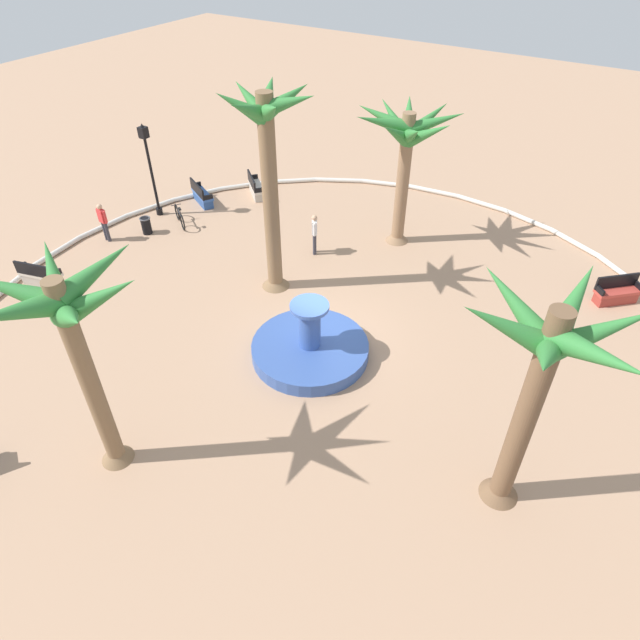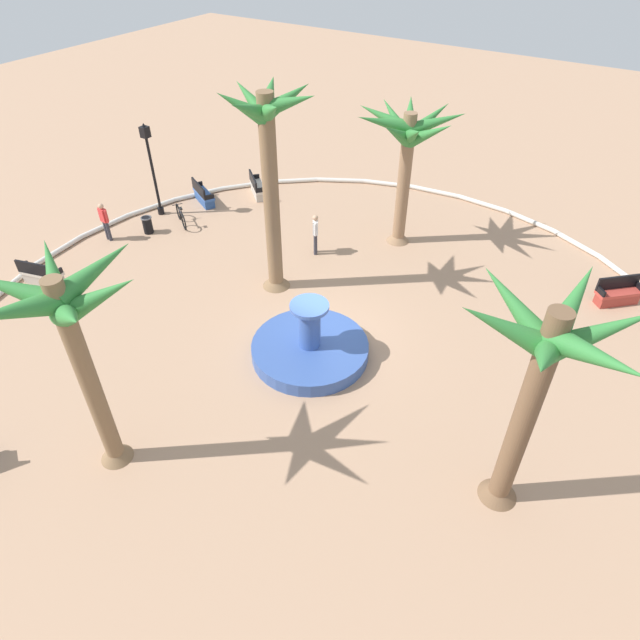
{
  "view_description": "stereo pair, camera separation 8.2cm",
  "coord_description": "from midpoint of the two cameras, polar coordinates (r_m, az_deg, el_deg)",
  "views": [
    {
      "loc": [
        11.49,
        7.03,
        11.76
      ],
      "look_at": [
        0.26,
        0.01,
        1.0
      ],
      "focal_mm": 30.71,
      "sensor_mm": 36.0,
      "label": 1
    },
    {
      "loc": [
        11.45,
        7.1,
        11.76
      ],
      "look_at": [
        0.26,
        0.01,
        1.0
      ],
      "focal_mm": 30.71,
      "sensor_mm": 36.0,
      "label": 2
    }
  ],
  "objects": [
    {
      "name": "trash_bin",
      "position": [
        24.44,
        -17.45,
        9.48
      ],
      "size": [
        0.46,
        0.46,
        0.73
      ],
      "color": "black",
      "rests_on": "ground"
    },
    {
      "name": "bicycle_red_frame",
      "position": [
        24.72,
        -14.2,
        10.45
      ],
      "size": [
        1.0,
        1.47,
        0.94
      ],
      "color": "black",
      "rests_on": "ground"
    },
    {
      "name": "person_cyclist_helmet",
      "position": [
        24.21,
        -21.45,
        9.69
      ],
      "size": [
        0.24,
        0.53,
        1.64
      ],
      "color": "#33333D",
      "rests_on": "ground"
    },
    {
      "name": "bench_southwest",
      "position": [
        22.61,
        -26.88,
        4.13
      ],
      "size": [
        0.9,
        1.68,
        1.0
      ],
      "color": "beige",
      "rests_on": "ground"
    },
    {
      "name": "ground_plane",
      "position": [
        17.89,
        0.56,
        -2.04
      ],
      "size": [
        80.0,
        80.0,
        0.0
      ],
      "primitive_type": "plane",
      "color": "tan"
    },
    {
      "name": "palm_tree_mid_plaza",
      "position": [
        11.58,
        22.29,
        -4.78
      ],
      "size": [
        3.88,
        3.67,
        5.97
      ],
      "color": "brown",
      "rests_on": "ground"
    },
    {
      "name": "palm_tree_near_fountain",
      "position": [
        17.91,
        -5.23,
        16.86
      ],
      "size": [
        3.16,
        3.19,
        7.18
      ],
      "color": "brown",
      "rests_on": "ground"
    },
    {
      "name": "lamppost",
      "position": [
        25.0,
        -17.09,
        15.38
      ],
      "size": [
        0.32,
        0.32,
        4.07
      ],
      "color": "black",
      "rests_on": "ground"
    },
    {
      "name": "fountain",
      "position": [
        17.14,
        -0.91,
        -2.92
      ],
      "size": [
        3.67,
        3.67,
        1.99
      ],
      "color": "#38569E",
      "rests_on": "ground"
    },
    {
      "name": "palm_tree_far_side",
      "position": [
        12.64,
        -24.46,
        -0.69
      ],
      "size": [
        3.76,
        3.53,
        5.9
      ],
      "color": "brown",
      "rests_on": "ground"
    },
    {
      "name": "bench_southeast",
      "position": [
        21.91,
        28.68,
        2.34
      ],
      "size": [
        1.46,
        1.51,
        1.0
      ],
      "color": "#B73D33",
      "rests_on": "ground"
    },
    {
      "name": "plaza_curb",
      "position": [
        17.82,
        0.56,
        -1.8
      ],
      "size": [
        24.1,
        24.1,
        0.2
      ],
      "primitive_type": "torus",
      "color": "silver",
      "rests_on": "ground"
    },
    {
      "name": "palm_tree_by_curb",
      "position": [
        21.38,
        9.19,
        17.89
      ],
      "size": [
        3.9,
        3.97,
        5.51
      ],
      "color": "#8E6B4C",
      "rests_on": "ground"
    },
    {
      "name": "person_cyclist_photo",
      "position": [
        21.65,
        -0.37,
        9.13
      ],
      "size": [
        0.47,
        0.35,
        1.69
      ],
      "color": "#33333D",
      "rests_on": "ground"
    },
    {
      "name": "bench_north",
      "position": [
        26.64,
        -6.44,
        13.46
      ],
      "size": [
        1.43,
        1.53,
        1.0
      ],
      "color": "beige",
      "rests_on": "ground"
    },
    {
      "name": "bench_west",
      "position": [
        26.32,
        -11.96,
        12.53
      ],
      "size": [
        1.19,
        1.65,
        1.0
      ],
      "color": "#335BA8",
      "rests_on": "ground"
    }
  ]
}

